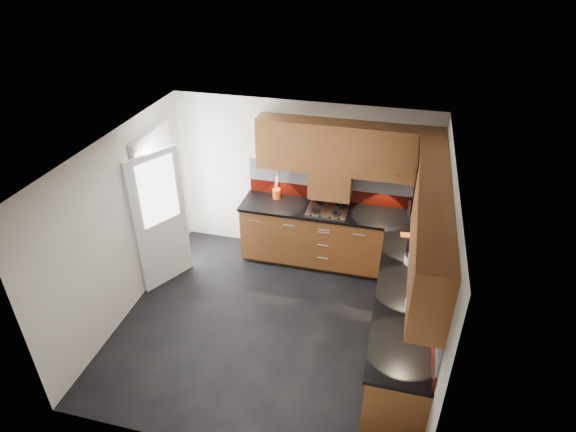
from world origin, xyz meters
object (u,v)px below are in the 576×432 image
(food_processor, at_px, (413,253))
(gas_hob, at_px, (328,209))
(utensil_pot, at_px, (277,192))
(toaster, at_px, (418,209))

(food_processor, bearing_deg, gas_hob, 140.87)
(gas_hob, bearing_deg, utensil_pot, 167.89)
(gas_hob, distance_m, utensil_pot, 0.82)
(gas_hob, relative_size, toaster, 1.96)
(gas_hob, bearing_deg, food_processor, -39.13)
(toaster, bearing_deg, utensil_pot, -179.54)
(toaster, height_order, food_processor, food_processor)
(utensil_pot, bearing_deg, food_processor, -29.88)
(gas_hob, bearing_deg, toaster, 8.55)
(utensil_pot, relative_size, toaster, 1.48)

